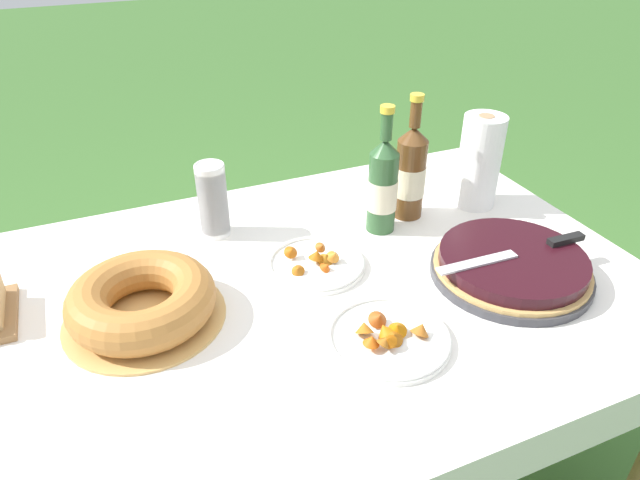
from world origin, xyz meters
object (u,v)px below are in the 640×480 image
snack_plate_near (389,336)px  cup_stack (213,200)px  berry_tart (511,266)px  cider_bottle_amber (410,172)px  snack_plate_left (316,263)px  paper_towel_roll (479,162)px  bundt_cake (142,301)px  serving_knife (525,250)px  cider_bottle_green (383,186)px

snack_plate_near → cup_stack: bearing=111.5°
berry_tart → snack_plate_near: berry_tart is taller
cider_bottle_amber → snack_plate_near: (-0.28, -0.41, -0.11)m
cider_bottle_amber → snack_plate_left: cider_bottle_amber is taller
cider_bottle_amber → paper_towel_roll: cider_bottle_amber is taller
cup_stack → berry_tart: bearing=-38.1°
berry_tart → bundt_cake: bearing=167.6°
cup_stack → cider_bottle_amber: bearing=-11.9°
snack_plate_near → serving_knife: bearing=11.8°
cider_bottle_green → paper_towel_roll: bearing=3.5°
snack_plate_left → cider_bottle_green: bearing=23.6°
cup_stack → cider_bottle_amber: size_ratio=0.58×
cup_stack → snack_plate_left: bearing=-53.4°
cup_stack → bundt_cake: bearing=-128.8°
berry_tart → paper_towel_roll: bearing=67.7°
berry_tart → snack_plate_left: 0.43m
berry_tart → snack_plate_left: bearing=152.1°
serving_knife → cider_bottle_green: 0.36m
serving_knife → bundt_cake: bundt_cake is taller
berry_tart → cider_bottle_green: (-0.17, 0.30, 0.09)m
cup_stack → snack_plate_left: (0.17, -0.23, -0.08)m
serving_knife → snack_plate_left: serving_knife is taller
berry_tart → snack_plate_left: size_ratio=1.57×
berry_tart → snack_plate_left: berry_tart is taller
cup_stack → cider_bottle_green: cider_bottle_green is taller
berry_tart → serving_knife: serving_knife is taller
paper_towel_roll → bundt_cake: bearing=-170.9°
snack_plate_left → paper_towel_roll: paper_towel_roll is taller
cup_stack → cider_bottle_amber: cider_bottle_amber is taller
bundt_cake → cider_bottle_amber: bearing=13.1°
berry_tart → cider_bottle_amber: (-0.07, 0.33, 0.09)m
serving_knife → cider_bottle_amber: cider_bottle_amber is taller
snack_plate_near → snack_plate_left: 0.29m
cup_stack → paper_towel_roll: 0.70m
berry_tart → cider_bottle_green: bearing=119.5°
cup_stack → snack_plate_near: bearing=-68.5°
cider_bottle_amber → berry_tart: bearing=-78.3°
cup_stack → snack_plate_left: cup_stack is taller
bundt_cake → paper_towel_roll: paper_towel_roll is taller
serving_knife → cup_stack: cup_stack is taller
cider_bottle_green → cider_bottle_amber: 0.11m
bundt_cake → cider_bottle_amber: cider_bottle_amber is taller
serving_knife → cup_stack: (-0.59, 0.44, 0.03)m
cup_stack → cider_bottle_green: bearing=-19.8°
bundt_cake → cup_stack: 0.35m
cup_stack → paper_towel_roll: paper_towel_roll is taller
snack_plate_near → snack_plate_left: size_ratio=1.07×
berry_tart → paper_towel_roll: paper_towel_roll is taller
snack_plate_left → paper_towel_roll: 0.54m
berry_tart → snack_plate_near: 0.36m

